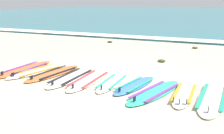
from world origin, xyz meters
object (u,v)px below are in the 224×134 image
surfboard_4 (89,80)px  surfboard_8 (184,94)px  surfboard_6 (135,85)px  surfboard_9 (213,98)px  surfboard_1 (37,71)px  surfboard_5 (112,82)px  surfboard_0 (25,69)px  surfboard_7 (155,92)px  surfboard_2 (54,73)px  surfboard_3 (71,77)px

surfboard_4 → surfboard_8: same height
surfboard_4 → surfboard_6: 1.33m
surfboard_9 → surfboard_1: bearing=177.0°
surfboard_6 → surfboard_9: same height
surfboard_1 → surfboard_5: size_ratio=1.18×
surfboard_0 → surfboard_7: same height
surfboard_6 → surfboard_8: same height
surfboard_6 → surfboard_7: same height
surfboard_7 → surfboard_8: same height
surfboard_1 → surfboard_2: 0.61m
surfboard_6 → surfboard_1: bearing=178.1°
surfboard_4 → surfboard_5: (0.69, 0.02, 0.00)m
surfboard_1 → surfboard_7: same height
surfboard_4 → surfboard_7: same height
surfboard_0 → surfboard_1: 0.56m
surfboard_1 → surfboard_9: 5.16m
surfboard_2 → surfboard_4: same height
surfboard_0 → surfboard_4: 2.47m
surfboard_5 → surfboard_9: bearing=-3.2°
surfboard_4 → surfboard_7: 1.97m
surfboard_3 → surfboard_4: 0.59m
surfboard_4 → surfboard_5: bearing=2.0°
surfboard_7 → surfboard_8: bearing=12.9°
surfboard_8 → surfboard_0: bearing=175.9°
surfboard_5 → surfboard_7: size_ratio=0.81×
surfboard_6 → surfboard_7: (0.62, -0.32, -0.00)m
surfboard_4 → surfboard_9: 3.25m
surfboard_2 → surfboard_3: 0.73m
surfboard_5 → surfboard_8: (1.92, -0.15, 0.00)m
surfboard_2 → surfboard_8: bearing=-4.4°
surfboard_9 → surfboard_8: bearing=-179.5°
surfboard_7 → surfboard_5: bearing=166.6°
surfboard_2 → surfboard_1: bearing=-177.5°
surfboard_6 → surfboard_8: size_ratio=0.98×
surfboard_1 → surfboard_8: 4.53m
surfboard_1 → surfboard_5: (2.60, -0.13, 0.00)m
surfboard_9 → surfboard_3: bearing=177.9°
surfboard_0 → surfboard_1: bearing=-9.3°
surfboard_0 → surfboard_9: (5.71, -0.36, -0.00)m
surfboard_2 → surfboard_6: 2.64m
surfboard_2 → surfboard_3: same height
surfboard_7 → surfboard_8: 0.68m
surfboard_0 → surfboard_3: (1.87, -0.22, 0.00)m
surfboard_7 → surfboard_9: bearing=6.9°
surfboard_3 → surfboard_8: same height
surfboard_6 → surfboard_9: size_ratio=0.78×
surfboard_1 → surfboard_3: bearing=-5.5°
surfboard_5 → surfboard_4: bearing=-178.0°
surfboard_0 → surfboard_4: size_ratio=1.03×
surfboard_4 → surfboard_6: same height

